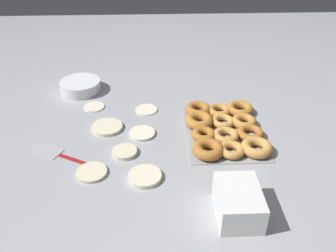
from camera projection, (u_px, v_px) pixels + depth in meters
ground_plane at (146, 138)px, 1.27m from camera, size 3.00×3.00×0.00m
pancake_0 at (107, 127)px, 1.32m from camera, size 0.11×0.11×0.01m
pancake_1 at (94, 106)px, 1.44m from camera, size 0.08×0.08×0.01m
pancake_2 at (146, 109)px, 1.43m from camera, size 0.09×0.09×0.01m
pancake_3 at (144, 176)px, 1.09m from camera, size 0.10×0.10×0.01m
pancake_4 at (92, 172)px, 1.11m from camera, size 0.10×0.10×0.01m
pancake_5 at (125, 152)px, 1.19m from camera, size 0.08×0.08×0.01m
pancake_6 at (142, 133)px, 1.29m from camera, size 0.09×0.09×0.01m
donut_tray at (224, 128)px, 1.29m from camera, size 0.37×0.28×0.04m
batter_bowl at (81, 86)px, 1.55m from camera, size 0.17×0.17×0.05m
container_stack at (238, 202)px, 0.95m from camera, size 0.16×0.12×0.09m
spatula at (52, 152)px, 1.20m from camera, size 0.15×0.24×0.01m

